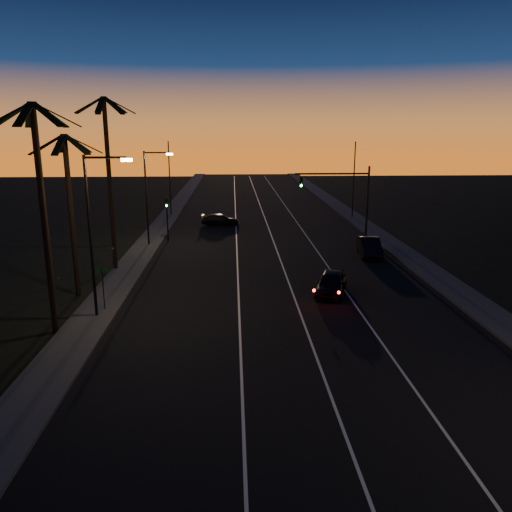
{
  "coord_description": "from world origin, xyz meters",
  "views": [
    {
      "loc": [
        -3.27,
        -6.7,
        10.19
      ],
      "look_at": [
        -1.91,
        23.0,
        2.72
      ],
      "focal_mm": 35.0,
      "sensor_mm": 36.0,
      "label": 1
    }
  ],
  "objects_px": {
    "signal_mast": "(343,190)",
    "lead_car": "(331,283)",
    "cross_car": "(220,220)",
    "right_car": "(369,247)"
  },
  "relations": [
    {
      "from": "lead_car",
      "to": "signal_mast",
      "type": "bearing_deg",
      "value": 75.71
    },
    {
      "from": "right_car",
      "to": "lead_car",
      "type": "bearing_deg",
      "value": -117.52
    },
    {
      "from": "signal_mast",
      "to": "lead_car",
      "type": "xyz_separation_m",
      "value": [
        -4.18,
        -16.42,
        -4.04
      ]
    },
    {
      "from": "signal_mast",
      "to": "lead_car",
      "type": "bearing_deg",
      "value": -104.29
    },
    {
      "from": "signal_mast",
      "to": "lead_car",
      "type": "height_order",
      "value": "signal_mast"
    },
    {
      "from": "right_car",
      "to": "signal_mast",
      "type": "bearing_deg",
      "value": 98.03
    },
    {
      "from": "lead_car",
      "to": "right_car",
      "type": "bearing_deg",
      "value": 62.48
    },
    {
      "from": "signal_mast",
      "to": "lead_car",
      "type": "relative_size",
      "value": 1.4
    },
    {
      "from": "lead_car",
      "to": "cross_car",
      "type": "bearing_deg",
      "value": 107.47
    },
    {
      "from": "signal_mast",
      "to": "right_car",
      "type": "bearing_deg",
      "value": -81.97
    }
  ]
}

